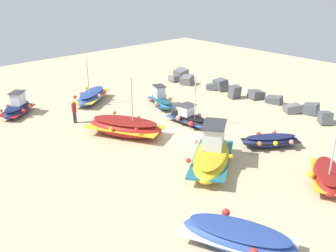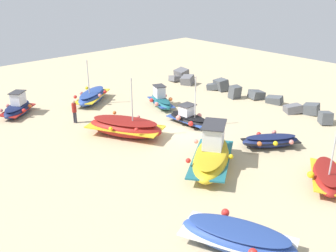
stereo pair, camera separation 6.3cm
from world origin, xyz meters
name	(u,v)px [view 1 (the left image)]	position (x,y,z in m)	size (l,w,h in m)	color
ground_plane	(184,132)	(0.00, 0.00, 0.00)	(54.81, 54.81, 0.00)	#C6B289
fishing_boat_0	(125,127)	(-2.22, -3.22, 0.62)	(5.49, 4.19, 3.96)	maroon
fishing_boat_1	(161,100)	(-4.93, 2.29, 0.53)	(3.46, 2.22, 1.72)	#1E6670
fishing_boat_2	(271,141)	(5.23, 2.34, 0.41)	(3.08, 3.65, 0.83)	navy
fishing_boat_3	(238,237)	(9.64, -6.56, 0.51)	(4.90, 3.33, 0.97)	#2D4C9E
fishing_boat_4	(212,155)	(4.53, -2.33, 0.76)	(4.46, 5.33, 2.41)	gold
fishing_boat_5	(188,118)	(-0.86, 1.32, 0.46)	(3.45, 1.94, 3.56)	black
fishing_boat_6	(92,96)	(-9.62, -1.13, 0.51)	(3.89, 4.43, 3.67)	#2D4C9E
fishing_boat_7	(17,108)	(-10.78, -6.87, 0.56)	(3.11, 3.39, 1.77)	navy
fishing_boat_8	(327,176)	(9.70, 0.62, 0.47)	(3.18, 3.94, 3.25)	maroon
person_walking	(74,110)	(-6.45, -4.52, 0.97)	(0.32, 0.32, 1.68)	#2D2D38
breakwater_rocks	(265,99)	(0.26, 9.02, 0.40)	(22.34, 2.77, 1.26)	slate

